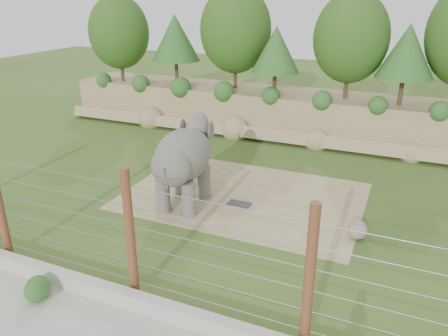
% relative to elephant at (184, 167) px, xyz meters
% --- Properties ---
extents(ground, '(90.00, 90.00, 0.00)m').
position_rel_elephant_xyz_m(ground, '(1.47, -1.28, -1.68)').
color(ground, '#32591F').
rests_on(ground, ground).
extents(back_embankment, '(30.00, 5.52, 8.77)m').
position_rel_elephant_xyz_m(back_embankment, '(2.06, 11.40, 2.28)').
color(back_embankment, '#9B845D').
rests_on(back_embankment, ground).
extents(dirt_patch, '(10.00, 7.00, 0.02)m').
position_rel_elephant_xyz_m(dirt_patch, '(1.97, 1.72, -1.67)').
color(dirt_patch, '#9D8A62').
rests_on(dirt_patch, ground).
extents(drain_grate, '(1.00, 0.60, 0.03)m').
position_rel_elephant_xyz_m(drain_grate, '(2.10, 0.85, -1.65)').
color(drain_grate, '#262628').
rests_on(drain_grate, dirt_patch).
extents(elephant, '(2.22, 4.33, 3.37)m').
position_rel_elephant_xyz_m(elephant, '(0.00, 0.00, 0.00)').
color(elephant, '#615C58').
rests_on(elephant, ground).
extents(stone_ball, '(0.70, 0.70, 0.70)m').
position_rel_elephant_xyz_m(stone_ball, '(6.97, 0.02, -1.31)').
color(stone_ball, gray).
rests_on(stone_ball, dirt_patch).
extents(retaining_wall, '(26.00, 0.35, 0.50)m').
position_rel_elephant_xyz_m(retaining_wall, '(1.47, -6.28, -1.43)').
color(retaining_wall, '#ABAA9F').
rests_on(retaining_wall, ground).
extents(barrier_fence, '(20.26, 0.26, 4.00)m').
position_rel_elephant_xyz_m(barrier_fence, '(1.47, -5.78, 0.32)').
color(barrier_fence, brown).
rests_on(barrier_fence, ground).
extents(walkway_shrub, '(0.80, 0.80, 0.80)m').
position_rel_elephant_xyz_m(walkway_shrub, '(-0.86, -7.08, -1.28)').
color(walkway_shrub, '#255A24').
rests_on(walkway_shrub, walkway).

